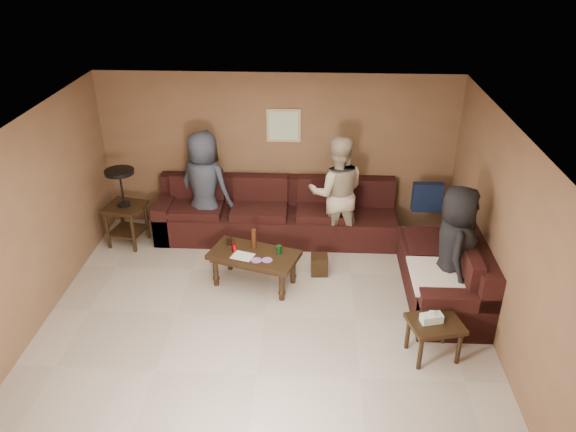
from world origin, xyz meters
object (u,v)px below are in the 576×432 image
object	(u,v)px
coffee_table	(254,258)
person_middle	(337,193)
waste_bin	(319,265)
person_left	(205,186)
end_table_left	(124,206)
side_table_right	(434,327)
sectional_sofa	(328,236)
person_right	(454,249)

from	to	relation	value
coffee_table	person_middle	xyz separation A→B (m)	(1.13, 1.13, 0.46)
waste_bin	person_left	xyz separation A→B (m)	(-1.76, 0.97, 0.73)
end_table_left	person_left	size ratio (longest dim) A/B	0.70
side_table_right	end_table_left	bearing A→B (deg)	150.95
sectional_sofa	side_table_right	bearing A→B (deg)	-61.54
side_table_right	person_left	size ratio (longest dim) A/B	0.39
person_right	waste_bin	bearing A→B (deg)	76.30
end_table_left	sectional_sofa	bearing A→B (deg)	-4.09
side_table_right	person_middle	distance (m)	2.73
end_table_left	person_middle	size ratio (longest dim) A/B	0.70
sectional_sofa	end_table_left	distance (m)	3.11
person_right	coffee_table	bearing A→B (deg)	89.94
coffee_table	end_table_left	size ratio (longest dim) A/B	1.06
coffee_table	side_table_right	world-z (taller)	coffee_table
coffee_table	person_right	bearing A→B (deg)	-7.67
sectional_sofa	end_table_left	xyz separation A→B (m)	(-3.09, 0.22, 0.32)
sectional_sofa	side_table_right	world-z (taller)	sectional_sofa
person_left	person_middle	bearing A→B (deg)	-161.62
coffee_table	waste_bin	distance (m)	0.98
coffee_table	side_table_right	distance (m)	2.56
waste_bin	person_left	size ratio (longest dim) A/B	0.16
waste_bin	person_right	world-z (taller)	person_right
side_table_right	person_left	bearing A→B (deg)	139.38
person_middle	person_right	size ratio (longest dim) A/B	1.05
coffee_table	person_left	bearing A→B (deg)	124.50
side_table_right	waste_bin	world-z (taller)	side_table_right
end_table_left	person_right	world-z (taller)	person_right
side_table_right	person_right	bearing A→B (deg)	69.78
person_left	person_right	world-z (taller)	person_left
person_right	person_left	bearing A→B (deg)	72.33
sectional_sofa	person_middle	xyz separation A→B (m)	(0.11, 0.34, 0.56)
end_table_left	person_left	distance (m)	1.24
coffee_table	waste_bin	xyz separation A→B (m)	(0.89, 0.30, -0.28)
sectional_sofa	coffee_table	world-z (taller)	sectional_sofa
side_table_right	waste_bin	size ratio (longest dim) A/B	2.38
coffee_table	person_middle	size ratio (longest dim) A/B	0.74
end_table_left	person_middle	distance (m)	3.21
sectional_sofa	person_right	bearing A→B (deg)	-36.63
end_table_left	person_left	world-z (taller)	person_left
coffee_table	person_middle	world-z (taller)	person_middle
waste_bin	person_left	distance (m)	2.14
person_left	end_table_left	bearing A→B (deg)	34.76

